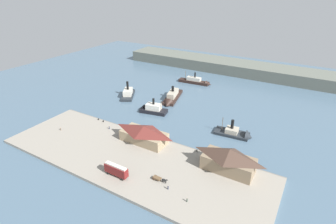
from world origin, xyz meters
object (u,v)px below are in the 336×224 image
object	(u,v)px
ferry_shed_west_terminal	(144,134)
ferry_outer_harbor	(171,98)
mooring_post_center_west	(103,121)
street_tram	(116,170)
pedestrian_walking_west	(168,187)
ferry_approaching_east	(238,134)
ferry_shed_east_terminal	(229,159)
pedestrian_near_cart	(187,200)
horse_cart	(159,179)
mooring_post_west	(99,119)
ferry_moored_east	(151,109)
ferry_moored_west	(129,93)
ferry_departing_north	(197,82)
pedestrian_by_tram	(109,128)
mooring_post_east	(197,151)
pedestrian_near_west_shed	(61,129)

from	to	relation	value
ferry_shed_west_terminal	ferry_outer_harbor	xyz separation A→B (m)	(-13.37, 46.76, -3.41)
mooring_post_center_west	street_tram	bearing A→B (deg)	-40.85
pedestrian_walking_west	ferry_approaching_east	size ratio (longest dim) A/B	0.09
ferry_shed_east_terminal	pedestrian_near_cart	xyz separation A→B (m)	(-5.64, -21.65, -3.87)
ferry_shed_east_terminal	ferry_approaching_east	bearing A→B (deg)	99.78
horse_cart	mooring_post_west	size ratio (longest dim) A/B	6.48
ferry_shed_east_terminal	mooring_post_center_west	size ratio (longest dim) A/B	21.01
ferry_approaching_east	ferry_outer_harbor	bearing A→B (deg)	156.72
ferry_shed_east_terminal	ferry_outer_harbor	world-z (taller)	ferry_shed_east_terminal
ferry_approaching_east	ferry_moored_east	distance (m)	47.68
pedestrian_walking_west	ferry_approaching_east	distance (m)	47.99
ferry_moored_west	pedestrian_walking_west	bearing A→B (deg)	-43.34
pedestrian_walking_west	ferry_shed_east_terminal	bearing A→B (deg)	55.67
ferry_shed_west_terminal	ferry_departing_north	size ratio (longest dim) A/B	0.86
pedestrian_by_tram	mooring_post_east	distance (m)	43.27
ferry_approaching_east	ferry_moored_east	size ratio (longest dim) A/B	1.06
mooring_post_east	ferry_outer_harbor	xyz separation A→B (m)	(-36.25, 42.28, -0.13)
mooring_post_west	ferry_approaching_east	xyz separation A→B (m)	(63.77, 22.30, -0.60)
mooring_post_east	ferry_approaching_east	xyz separation A→B (m)	(9.93, 22.41, -0.60)
horse_cart	pedestrian_by_tram	size ratio (longest dim) A/B	3.58
pedestrian_near_cart	pedestrian_near_west_shed	bearing A→B (deg)	171.88
pedestrian_near_cart	ferry_outer_harbor	world-z (taller)	ferry_outer_harbor
mooring_post_center_west	ferry_shed_east_terminal	bearing A→B (deg)	-4.07
pedestrian_near_west_shed	mooring_post_center_west	size ratio (longest dim) A/B	1.80
horse_cart	mooring_post_east	size ratio (longest dim) A/B	6.48
pedestrian_near_cart	ferry_departing_north	size ratio (longest dim) A/B	0.07
horse_cart	ferry_outer_harbor	distance (m)	72.70
ferry_shed_west_terminal	ferry_moored_west	xyz separation A→B (m)	(-40.03, 40.09, -3.23)
pedestrian_near_cart	ferry_shed_west_terminal	bearing A→B (deg)	145.36
ferry_shed_east_terminal	mooring_post_east	distance (m)	15.95
mooring_post_west	mooring_post_center_west	size ratio (longest dim) A/B	1.00
mooring_post_west	ferry_moored_west	distance (m)	36.63
ferry_approaching_east	mooring_post_west	bearing A→B (deg)	-160.73
pedestrian_by_tram	ferry_outer_harbor	bearing A→B (deg)	81.59
mooring_post_east	pedestrian_walking_west	bearing A→B (deg)	-87.59
ferry_shed_west_terminal	horse_cart	xyz separation A→B (m)	(19.27, -18.19, -2.80)
mooring_post_west	street_tram	bearing A→B (deg)	-38.31
pedestrian_by_tram	ferry_departing_north	world-z (taller)	ferry_departing_north
ferry_shed_west_terminal	ferry_moored_east	distance (m)	31.34
ferry_approaching_east	pedestrian_near_cart	bearing A→B (deg)	-91.10
ferry_shed_east_terminal	mooring_post_center_west	xyz separation A→B (m)	(-64.98, 4.63, -4.11)
pedestrian_by_tram	ferry_outer_harbor	size ratio (longest dim) A/B	0.06
pedestrian_by_tram	ferry_departing_north	distance (m)	80.56
ferry_shed_west_terminal	ferry_shed_east_terminal	world-z (taller)	ferry_shed_east_terminal
ferry_shed_west_terminal	pedestrian_near_cart	distance (m)	38.84
horse_cart	ferry_departing_north	world-z (taller)	ferry_departing_north
mooring_post_west	mooring_post_center_west	distance (m)	3.50
pedestrian_by_tram	mooring_post_east	bearing A→B (deg)	5.28
ferry_moored_east	ferry_departing_north	distance (m)	53.35
horse_cart	ferry_outer_harbor	xyz separation A→B (m)	(-32.64, 64.96, -0.60)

